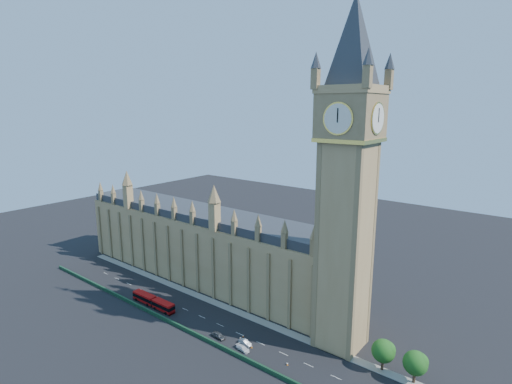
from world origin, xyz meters
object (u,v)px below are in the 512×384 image
Objects in this scene: car_grey at (219,335)px; car_white at (243,348)px; red_bus at (153,302)px; car_silver at (245,342)px.

car_grey reaches higher than car_white.
red_bus is at bearing 95.92° from car_white.
car_silver is 0.94× the size of car_white.
car_grey is at bearing 111.45° from car_silver.
car_grey is 8.59m from car_silver.
car_grey is at bearing 94.77° from car_white.
car_grey reaches higher than car_silver.
car_grey is 1.13× the size of car_silver.
car_silver reaches higher than car_white.
car_white is at bearing -147.59° from car_silver.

